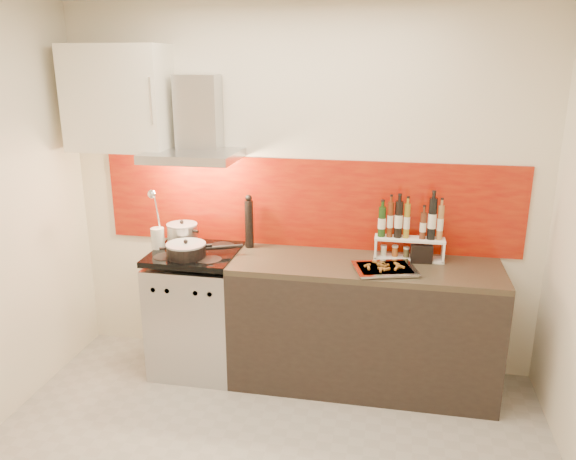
% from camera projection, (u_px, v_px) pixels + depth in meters
% --- Properties ---
extents(back_wall, '(3.40, 0.02, 2.60)m').
position_uv_depth(back_wall, '(300.00, 192.00, 4.01)').
color(back_wall, silver).
rests_on(back_wall, ground).
extents(backsplash, '(3.00, 0.02, 0.64)m').
position_uv_depth(backsplash, '(306.00, 204.00, 4.01)').
color(backsplash, maroon).
rests_on(backsplash, back_wall).
extents(range_stove, '(0.60, 0.60, 0.91)m').
position_uv_depth(range_stove, '(198.00, 312.00, 4.10)').
color(range_stove, '#B7B7BA').
rests_on(range_stove, ground).
extents(counter, '(1.80, 0.60, 0.90)m').
position_uv_depth(counter, '(363.00, 324.00, 3.88)').
color(counter, black).
rests_on(counter, ground).
extents(range_hood, '(0.62, 0.50, 0.61)m').
position_uv_depth(range_hood, '(196.00, 130.00, 3.85)').
color(range_hood, '#B7B7BA').
rests_on(range_hood, back_wall).
extents(upper_cabinet, '(0.70, 0.35, 0.72)m').
position_uv_depth(upper_cabinet, '(118.00, 98.00, 3.88)').
color(upper_cabinet, white).
rests_on(upper_cabinet, back_wall).
extents(stock_pot, '(0.22, 0.22, 0.19)m').
position_uv_depth(stock_pot, '(182.00, 235.00, 4.07)').
color(stock_pot, '#B7B7BA').
rests_on(stock_pot, range_stove).
extents(saute_pan, '(0.50, 0.31, 0.13)m').
position_uv_depth(saute_pan, '(187.00, 250.00, 3.84)').
color(saute_pan, black).
rests_on(saute_pan, range_stove).
extents(utensil_jar, '(0.10, 0.14, 0.45)m').
position_uv_depth(utensil_jar, '(157.00, 232.00, 3.98)').
color(utensil_jar, silver).
rests_on(utensil_jar, range_stove).
extents(pepper_mill, '(0.06, 0.06, 0.39)m').
position_uv_depth(pepper_mill, '(249.00, 222.00, 4.03)').
color(pepper_mill, black).
rests_on(pepper_mill, counter).
extents(step_shelf, '(0.47, 0.13, 0.44)m').
position_uv_depth(step_shelf, '(410.00, 233.00, 3.78)').
color(step_shelf, white).
rests_on(step_shelf, counter).
extents(caddy_box, '(0.15, 0.07, 0.12)m').
position_uv_depth(caddy_box, '(422.00, 254.00, 3.75)').
color(caddy_box, black).
rests_on(caddy_box, counter).
extents(baking_tray, '(0.46, 0.40, 0.03)m').
position_uv_depth(baking_tray, '(385.00, 269.00, 3.62)').
color(baking_tray, silver).
rests_on(baking_tray, counter).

